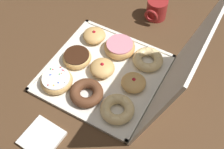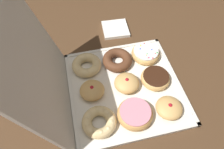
{
  "view_description": "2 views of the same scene",
  "coord_description": "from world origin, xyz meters",
  "px_view_note": "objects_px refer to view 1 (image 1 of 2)",
  "views": [
    {
      "loc": [
        0.54,
        0.34,
        0.86
      ],
      "look_at": [
        0.02,
        0.04,
        0.05
      ],
      "focal_mm": 45.83,
      "sensor_mm": 36.0,
      "label": 1
    },
    {
      "loc": [
        -0.4,
        0.14,
        0.67
      ],
      "look_at": [
        0.05,
        0.04,
        0.03
      ],
      "focal_mm": 33.61,
      "sensor_mm": 36.0,
      "label": 2
    }
  ],
  "objects_px": {
    "jelly_filled_donut_4": "(102,68)",
    "jelly_filled_donut_7": "(134,82)",
    "donut_box": "(104,73)",
    "chocolate_cake_ring_donut_5": "(87,93)",
    "napkin_stack": "(42,138)",
    "pink_frosted_donut_3": "(120,47)",
    "cruller_donut_8": "(117,109)",
    "sprinkle_donut_2": "(57,80)",
    "cruller_donut_6": "(148,59)",
    "chocolate_frosted_donut_1": "(77,57)",
    "coffee_mug": "(156,9)",
    "jelly_filled_donut_0": "(94,35)"
  },
  "relations": [
    {
      "from": "chocolate_cake_ring_donut_5",
      "to": "napkin_stack",
      "type": "distance_m",
      "value": 0.21
    },
    {
      "from": "donut_box",
      "to": "chocolate_cake_ring_donut_5",
      "type": "relative_size",
      "value": 3.48
    },
    {
      "from": "cruller_donut_8",
      "to": "pink_frosted_donut_3",
      "type": "bearing_deg",
      "value": -153.47
    },
    {
      "from": "cruller_donut_6",
      "to": "napkin_stack",
      "type": "distance_m",
      "value": 0.47
    },
    {
      "from": "jelly_filled_donut_7",
      "to": "napkin_stack",
      "type": "relative_size",
      "value": 0.77
    },
    {
      "from": "jelly_filled_donut_4",
      "to": "jelly_filled_donut_7",
      "type": "xyz_separation_m",
      "value": [
        -0.0,
        0.13,
        -0.0
      ]
    },
    {
      "from": "sprinkle_donut_2",
      "to": "coffee_mug",
      "type": "bearing_deg",
      "value": 162.39
    },
    {
      "from": "chocolate_frosted_donut_1",
      "to": "cruller_donut_6",
      "type": "bearing_deg",
      "value": 117.45
    },
    {
      "from": "sprinkle_donut_2",
      "to": "napkin_stack",
      "type": "distance_m",
      "value": 0.21
    },
    {
      "from": "pink_frosted_donut_3",
      "to": "cruller_donut_6",
      "type": "height_order",
      "value": "pink_frosted_donut_3"
    },
    {
      "from": "cruller_donut_8",
      "to": "napkin_stack",
      "type": "height_order",
      "value": "cruller_donut_8"
    },
    {
      "from": "sprinkle_donut_2",
      "to": "pink_frosted_donut_3",
      "type": "height_order",
      "value": "same"
    },
    {
      "from": "jelly_filled_donut_4",
      "to": "coffee_mug",
      "type": "bearing_deg",
      "value": 173.21
    },
    {
      "from": "sprinkle_donut_2",
      "to": "coffee_mug",
      "type": "xyz_separation_m",
      "value": [
        -0.51,
        0.16,
        0.02
      ]
    },
    {
      "from": "pink_frosted_donut_3",
      "to": "cruller_donut_6",
      "type": "distance_m",
      "value": 0.12
    },
    {
      "from": "pink_frosted_donut_3",
      "to": "cruller_donut_8",
      "type": "relative_size",
      "value": 1.04
    },
    {
      "from": "chocolate_frosted_donut_1",
      "to": "cruller_donut_6",
      "type": "distance_m",
      "value": 0.27
    },
    {
      "from": "pink_frosted_donut_3",
      "to": "jelly_filled_donut_4",
      "type": "xyz_separation_m",
      "value": [
        0.12,
        -0.01,
        0.0
      ]
    },
    {
      "from": "jelly_filled_donut_0",
      "to": "chocolate_cake_ring_donut_5",
      "type": "bearing_deg",
      "value": 26.15
    },
    {
      "from": "jelly_filled_donut_4",
      "to": "cruller_donut_6",
      "type": "bearing_deg",
      "value": 134.06
    },
    {
      "from": "donut_box",
      "to": "cruller_donut_8",
      "type": "height_order",
      "value": "cruller_donut_8"
    },
    {
      "from": "sprinkle_donut_2",
      "to": "napkin_stack",
      "type": "xyz_separation_m",
      "value": [
        0.2,
        0.08,
        -0.02
      ]
    },
    {
      "from": "jelly_filled_donut_0",
      "to": "jelly_filled_donut_4",
      "type": "distance_m",
      "value": 0.17
    },
    {
      "from": "cruller_donut_6",
      "to": "napkin_stack",
      "type": "bearing_deg",
      "value": -20.19
    },
    {
      "from": "chocolate_frosted_donut_1",
      "to": "jelly_filled_donut_7",
      "type": "relative_size",
      "value": 1.23
    },
    {
      "from": "sprinkle_donut_2",
      "to": "jelly_filled_donut_4",
      "type": "height_order",
      "value": "jelly_filled_donut_4"
    },
    {
      "from": "chocolate_cake_ring_donut_5",
      "to": "jelly_filled_donut_7",
      "type": "xyz_separation_m",
      "value": [
        -0.12,
        0.12,
        0.0
      ]
    },
    {
      "from": "sprinkle_donut_2",
      "to": "napkin_stack",
      "type": "bearing_deg",
      "value": 22.05
    },
    {
      "from": "chocolate_cake_ring_donut_5",
      "to": "cruller_donut_6",
      "type": "distance_m",
      "value": 0.27
    },
    {
      "from": "cruller_donut_6",
      "to": "napkin_stack",
      "type": "xyz_separation_m",
      "value": [
        0.44,
        -0.16,
        -0.02
      ]
    },
    {
      "from": "chocolate_cake_ring_donut_5",
      "to": "jelly_filled_donut_7",
      "type": "distance_m",
      "value": 0.17
    },
    {
      "from": "sprinkle_donut_2",
      "to": "jelly_filled_donut_4",
      "type": "relative_size",
      "value": 1.26
    },
    {
      "from": "jelly_filled_donut_7",
      "to": "donut_box",
      "type": "bearing_deg",
      "value": -89.15
    },
    {
      "from": "chocolate_frosted_donut_1",
      "to": "cruller_donut_8",
      "type": "bearing_deg",
      "value": 63.53
    },
    {
      "from": "napkin_stack",
      "to": "donut_box",
      "type": "bearing_deg",
      "value": 172.55
    },
    {
      "from": "pink_frosted_donut_3",
      "to": "chocolate_cake_ring_donut_5",
      "type": "xyz_separation_m",
      "value": [
        0.24,
        0.0,
        -0.0
      ]
    },
    {
      "from": "sprinkle_donut_2",
      "to": "chocolate_cake_ring_donut_5",
      "type": "relative_size",
      "value": 0.98
    },
    {
      "from": "chocolate_cake_ring_donut_5",
      "to": "coffee_mug",
      "type": "height_order",
      "value": "coffee_mug"
    },
    {
      "from": "pink_frosted_donut_3",
      "to": "jelly_filled_donut_7",
      "type": "distance_m",
      "value": 0.17
    },
    {
      "from": "jelly_filled_donut_7",
      "to": "coffee_mug",
      "type": "bearing_deg",
      "value": -167.58
    },
    {
      "from": "napkin_stack",
      "to": "pink_frosted_donut_3",
      "type": "bearing_deg",
      "value": 174.43
    },
    {
      "from": "chocolate_frosted_donut_1",
      "to": "chocolate_cake_ring_donut_5",
      "type": "distance_m",
      "value": 0.17
    },
    {
      "from": "jelly_filled_donut_4",
      "to": "cruller_donut_6",
      "type": "xyz_separation_m",
      "value": [
        -0.12,
        0.13,
        -0.0
      ]
    },
    {
      "from": "coffee_mug",
      "to": "cruller_donut_8",
      "type": "bearing_deg",
      "value": 9.51
    },
    {
      "from": "pink_frosted_donut_3",
      "to": "cruller_donut_8",
      "type": "height_order",
      "value": "pink_frosted_donut_3"
    },
    {
      "from": "pink_frosted_donut_3",
      "to": "cruller_donut_8",
      "type": "xyz_separation_m",
      "value": [
        0.24,
        0.12,
        -0.0
      ]
    },
    {
      "from": "chocolate_frosted_donut_1",
      "to": "napkin_stack",
      "type": "relative_size",
      "value": 0.95
    },
    {
      "from": "cruller_donut_8",
      "to": "cruller_donut_6",
      "type": "bearing_deg",
      "value": -179.53
    },
    {
      "from": "donut_box",
      "to": "jelly_filled_donut_4",
      "type": "height_order",
      "value": "jelly_filled_donut_4"
    },
    {
      "from": "sprinkle_donut_2",
      "to": "pink_frosted_donut_3",
      "type": "xyz_separation_m",
      "value": [
        -0.25,
        0.12,
        0.0
      ]
    }
  ]
}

